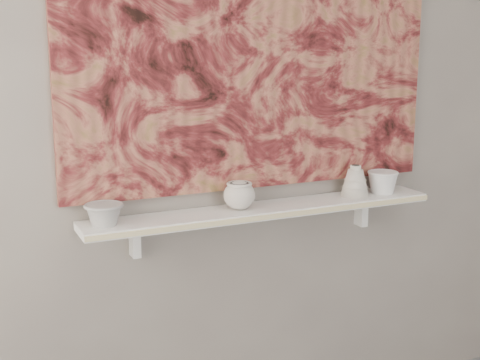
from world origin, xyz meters
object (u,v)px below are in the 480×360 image
bowl_grey (104,214)px  painting (256,42)px  bell_vessel (355,181)px  bowl_white (383,182)px  cup_cream (239,195)px  shelf (264,210)px

bowl_grey → painting: bearing=7.5°
bell_vessel → bowl_white: 0.14m
bowl_grey → bowl_white: size_ratio=1.06×
cup_cream → bell_vessel: bearing=0.0°
painting → bowl_white: bearing=-8.4°
shelf → bowl_white: bearing=0.0°
bowl_grey → bell_vessel: size_ratio=1.06×
shelf → bowl_white: (0.54, 0.00, 0.06)m
shelf → bowl_white: bowl_white is taller
cup_cream → bell_vessel: (0.51, 0.00, 0.01)m
bowl_white → bowl_grey: bearing=180.0°
bell_vessel → bowl_white: (0.14, 0.00, -0.02)m
shelf → painting: 0.63m
shelf → bell_vessel: size_ratio=11.02×
bowl_grey → cup_cream: size_ratio=1.14×
cup_cream → bowl_white: (0.65, 0.00, -0.01)m
painting → cup_cream: bearing=-142.2°
shelf → bowl_grey: (-0.61, 0.00, 0.05)m
bowl_grey → cup_cream: bearing=0.0°
bell_vessel → bowl_white: bell_vessel is taller
shelf → cup_cream: cup_cream is taller
painting → bell_vessel: size_ratio=11.81×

